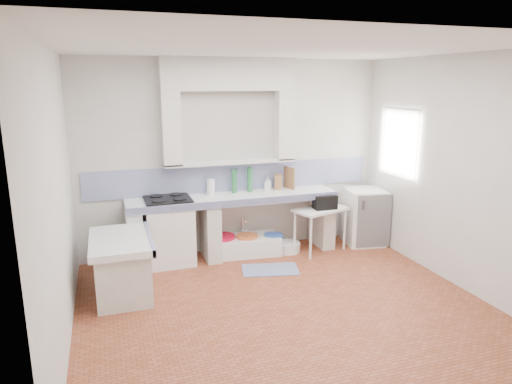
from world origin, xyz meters
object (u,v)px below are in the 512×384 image
object	(u,v)px
side_table	(320,230)
sink	(246,246)
stove	(169,232)
fridge	(364,216)

from	to	relation	value
side_table	sink	bearing A→B (deg)	149.24
stove	sink	size ratio (longest dim) A/B	0.94
fridge	sink	bearing A→B (deg)	-174.34
sink	fridge	xyz separation A→B (m)	(1.87, -0.14, 0.32)
sink	fridge	world-z (taller)	fridge
stove	side_table	size ratio (longest dim) A/B	1.14
stove	sink	xyz separation A→B (m)	(1.12, -0.01, -0.34)
stove	sink	distance (m)	1.17
stove	sink	bearing A→B (deg)	-1.22
sink	fridge	bearing A→B (deg)	0.59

